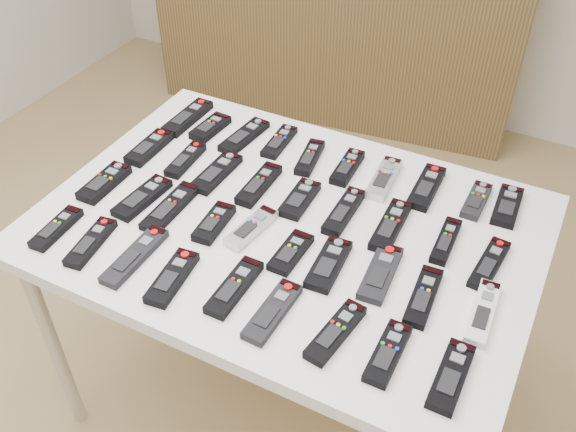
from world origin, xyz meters
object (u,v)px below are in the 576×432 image
at_px(sideboard, 336,30).
at_px(remote_23, 251,228).
at_px(remote_14, 300,199).
at_px(remote_17, 446,241).
at_px(remote_3, 279,142).
at_px(remote_12, 216,173).
at_px(remote_6, 384,179).
at_px(remote_1, 210,127).
at_px(remote_11, 186,160).
at_px(remote_15, 344,211).
at_px(remote_20, 142,198).
at_px(remote_26, 381,273).
at_px(remote_10, 149,148).
at_px(remote_34, 273,311).
at_px(remote_8, 476,201).
at_px(remote_18, 489,264).
at_px(remote_16, 390,226).
at_px(remote_31, 135,256).
at_px(table, 288,238).
at_px(remote_28, 483,312).
at_px(remote_25, 329,264).
at_px(remote_21, 171,207).
at_px(remote_4, 310,157).
at_px(remote_19, 104,183).
at_px(remote_7, 427,187).
at_px(remote_22, 214,223).
at_px(remote_2, 244,136).
at_px(remote_9, 507,206).
at_px(remote_32, 172,277).
at_px(remote_35, 336,332).
at_px(remote_36, 388,353).
at_px(remote_24, 291,252).
at_px(remote_29, 56,228).
at_px(remote_13, 259,184).
at_px(remote_37, 451,376).
at_px(remote_30, 91,242).
at_px(remote_33, 234,287).

distance_m(sideboard, remote_23, 1.93).
height_order(remote_14, remote_17, same).
bearing_deg(remote_3, remote_12, -114.39).
bearing_deg(remote_12, remote_6, 24.81).
bearing_deg(remote_1, remote_11, -77.11).
xyz_separation_m(remote_12, remote_15, (0.38, 0.01, 0.00)).
bearing_deg(remote_20, remote_26, 6.62).
relative_size(remote_10, remote_34, 0.92).
bearing_deg(sideboard, remote_26, -69.92).
height_order(remote_14, remote_15, remote_15).
distance_m(remote_10, remote_11, 0.13).
relative_size(remote_8, remote_10, 0.89).
height_order(remote_1, remote_18, remote_1).
distance_m(sideboard, remote_12, 1.73).
height_order(remote_16, remote_18, remote_16).
height_order(remote_20, remote_31, remote_20).
height_order(table, sideboard, sideboard).
relative_size(remote_16, remote_28, 1.03).
bearing_deg(remote_3, remote_26, -41.99).
bearing_deg(remote_25, remote_16, 63.26).
bearing_deg(remote_21, remote_4, 57.76).
relative_size(remote_19, remote_25, 0.97).
bearing_deg(remote_21, remote_7, 33.73).
xyz_separation_m(remote_1, remote_20, (0.02, -0.37, -0.00)).
bearing_deg(remote_22, remote_2, 105.00).
distance_m(remote_3, remote_12, 0.23).
xyz_separation_m(remote_9, remote_32, (-0.63, -0.62, 0.00)).
distance_m(remote_20, remote_35, 0.66).
relative_size(remote_17, remote_36, 0.99).
xyz_separation_m(remote_11, remote_21, (0.08, -0.19, -0.00)).
xyz_separation_m(remote_24, remote_35, (0.20, -0.17, 0.00)).
bearing_deg(remote_8, remote_11, -165.22).
bearing_deg(remote_34, remote_23, 131.03).
xyz_separation_m(remote_12, remote_17, (0.65, 0.02, 0.00)).
bearing_deg(remote_11, remote_21, -69.76).
bearing_deg(remote_22, remote_28, -2.57).
xyz_separation_m(remote_7, remote_34, (-0.16, -0.58, -0.00)).
distance_m(remote_20, remote_29, 0.23).
distance_m(remote_4, remote_13, 0.19).
xyz_separation_m(table, remote_37, (0.51, -0.28, 0.07)).
relative_size(remote_22, remote_35, 0.80).
height_order(remote_4, remote_12, remote_4).
height_order(remote_13, remote_30, remote_13).
relative_size(remote_22, remote_33, 0.79).
height_order(remote_1, remote_35, same).
bearing_deg(remote_15, remote_18, -3.00).
bearing_deg(table, remote_25, -32.25).
bearing_deg(remote_34, remote_37, 3.80).
relative_size(remote_3, remote_11, 1.01).
distance_m(remote_18, remote_20, 0.90).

